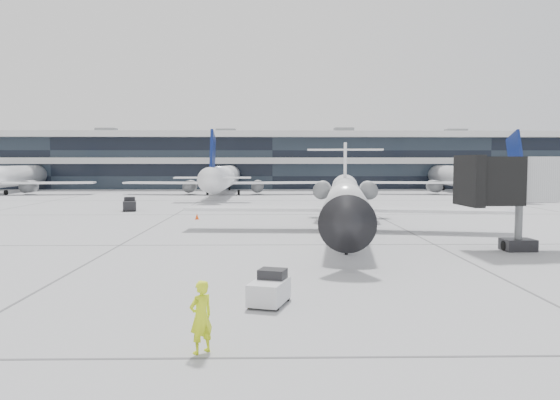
{
  "coord_description": "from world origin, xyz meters",
  "views": [
    {
      "loc": [
        -0.51,
        -34.32,
        5.26
      ],
      "look_at": [
        0.21,
        3.74,
        2.6
      ],
      "focal_mm": 35.0,
      "sensor_mm": 36.0,
      "label": 1
    }
  ],
  "objects": [
    {
      "name": "bg_jet_right",
      "position": [
        32.0,
        55.0,
        0.0
      ],
      "size": [
        32.0,
        40.0,
        9.6
      ],
      "primitive_type": null,
      "color": "white",
      "rests_on": "ground"
    },
    {
      "name": "baggage_tug",
      "position": [
        -0.52,
        -14.42,
        0.56
      ],
      "size": [
        1.69,
        2.21,
        1.24
      ],
      "rotation": [
        0.0,
        0.0,
        -0.3
      ],
      "color": "silver",
      "rests_on": "ground"
    },
    {
      "name": "ramp_worker",
      "position": [
        -2.4,
        -19.57,
        1.01
      ],
      "size": [
        0.87,
        0.86,
        2.03
      ],
      "primitive_type": "imported",
      "rotation": [
        0.0,
        0.0,
        3.9
      ],
      "color": "#DCF81A",
      "rests_on": "ground"
    },
    {
      "name": "ground",
      "position": [
        0.0,
        0.0,
        0.0
      ],
      "size": [
        220.0,
        220.0,
        0.0
      ],
      "primitive_type": "plane",
      "color": "#969699",
      "rests_on": "ground"
    },
    {
      "name": "traffic_cone",
      "position": [
        -7.2,
        15.57,
        0.26
      ],
      "size": [
        0.49,
        0.49,
        0.56
      ],
      "rotation": [
        0.0,
        0.0,
        -0.38
      ],
      "color": "#FF490D",
      "rests_on": "ground"
    },
    {
      "name": "bg_jet_center",
      "position": [
        -8.0,
        55.0,
        0.0
      ],
      "size": [
        32.0,
        40.0,
        9.6
      ],
      "primitive_type": null,
      "color": "white",
      "rests_on": "ground"
    },
    {
      "name": "far_tug",
      "position": [
        -15.65,
        24.64,
        0.66
      ],
      "size": [
        1.86,
        2.56,
        1.47
      ],
      "rotation": [
        0.0,
        0.0,
        0.24
      ],
      "color": "black",
      "rests_on": "ground"
    },
    {
      "name": "regional_jet",
      "position": [
        5.25,
        6.89,
        2.44
      ],
      "size": [
        24.74,
        30.88,
        7.13
      ],
      "rotation": [
        0.0,
        0.0,
        -0.13
      ],
      "color": "white",
      "rests_on": "ground"
    },
    {
      "name": "terminal",
      "position": [
        0.0,
        82.0,
        5.0
      ],
      "size": [
        170.0,
        22.0,
        10.0
      ],
      "primitive_type": "cube",
      "color": "black",
      "rests_on": "ground"
    }
  ]
}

